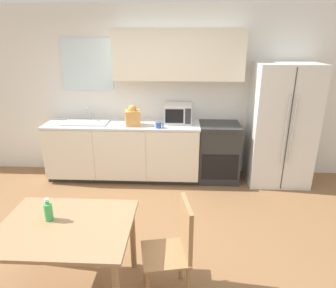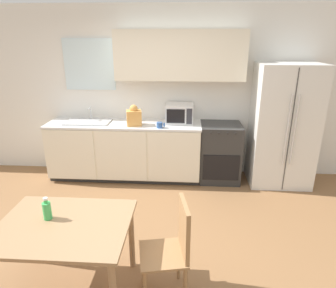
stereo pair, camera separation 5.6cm
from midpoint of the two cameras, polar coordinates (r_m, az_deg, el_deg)
ground_plane at (r=3.57m, az=-8.57°, el=-18.96°), size 12.00×12.00×0.00m
wall_back at (r=4.91m, az=-3.71°, el=10.93°), size 12.00×0.38×2.70m
kitchen_counter at (r=4.93m, az=-8.74°, el=-1.25°), size 2.44×0.65×0.93m
oven_range at (r=4.89m, az=9.22°, el=-1.53°), size 0.63×0.61×0.93m
refrigerator at (r=4.91m, az=20.43°, el=3.30°), size 0.92×0.71×1.87m
kitchen_sink at (r=4.94m, az=-15.58°, el=4.09°), size 0.70×0.42×0.21m
microwave at (r=4.74m, az=1.57°, el=5.88°), size 0.43×0.39×0.30m
coffee_mug at (r=4.47m, az=-2.12°, el=3.61°), size 0.12×0.09×0.09m
grocery_bag_0 at (r=4.61m, az=-7.11°, el=5.21°), size 0.26×0.23×0.32m
dining_table at (r=2.79m, az=-19.36°, el=-16.08°), size 1.11×0.87×0.74m
dining_chair_side at (r=2.71m, az=0.98°, el=-18.51°), size 0.47×0.47×0.93m
drink_bottle at (r=2.80m, az=-22.38°, el=-11.77°), size 0.07×0.07×0.20m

